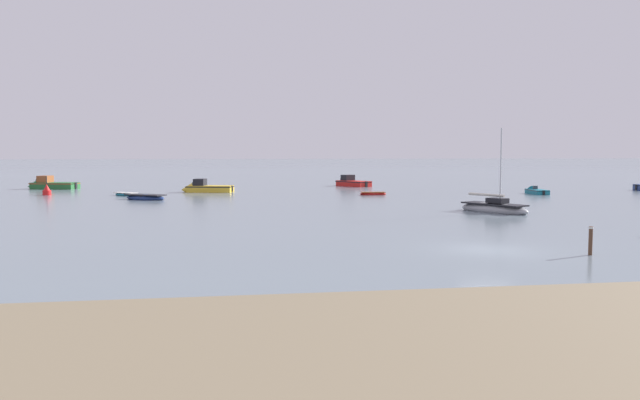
# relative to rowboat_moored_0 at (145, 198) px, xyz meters

# --- Properties ---
(ground_plane) EXTENTS (800.00, 800.00, 0.00)m
(ground_plane) POSITION_rel_rowboat_moored_0_xyz_m (20.74, -35.38, -0.20)
(ground_plane) COLOR slate
(rowboat_moored_0) EXTENTS (4.66, 3.78, 0.72)m
(rowboat_moored_0) POSITION_rel_rowboat_moored_0_xyz_m (0.00, 0.00, 0.00)
(rowboat_moored_0) COLOR navy
(rowboat_moored_0) RESTS_ON ground
(motorboat_moored_2) EXTENTS (6.53, 3.61, 2.36)m
(motorboat_moored_2) POSITION_rel_rowboat_moored_0_xyz_m (5.23, 10.92, 0.16)
(motorboat_moored_2) COLOR gold
(motorboat_moored_2) RESTS_ON ground
(rowboat_moored_2) EXTENTS (3.00, 1.19, 0.47)m
(rowboat_moored_2) POSITION_rel_rowboat_moored_0_xyz_m (24.20, 3.04, -0.07)
(rowboat_moored_2) COLOR red
(rowboat_moored_2) RESTS_ON ground
(motorboat_moored_4) EXTENTS (1.83, 4.29, 1.43)m
(motorboat_moored_4) POSITION_rel_rowboat_moored_0_xyz_m (43.02, 2.25, 0.00)
(motorboat_moored_4) COLOR #197084
(motorboat_moored_4) RESTS_ON ground
(motorboat_moored_5) EXTENTS (7.07, 4.11, 2.55)m
(motorboat_moored_5) POSITION_rel_rowboat_moored_0_xyz_m (-14.88, 20.46, 0.19)
(motorboat_moored_5) COLOR #23602D
(motorboat_moored_5) RESTS_ON ground
(sailboat_moored_0) EXTENTS (4.65, 6.39, 6.97)m
(sailboat_moored_0) POSITION_rel_rowboat_moored_0_xyz_m (29.09, -17.53, 0.11)
(sailboat_moored_0) COLOR gray
(sailboat_moored_0) RESTS_ON ground
(motorboat_moored_8) EXTENTS (4.84, 6.39, 2.33)m
(motorboat_moored_8) POSITION_rel_rowboat_moored_0_xyz_m (25.12, 21.15, 0.16)
(motorboat_moored_8) COLOR red
(motorboat_moored_8) RESTS_ON ground
(rowboat_moored_4) EXTENTS (3.00, 2.70, 0.48)m
(rowboat_moored_4) POSITION_rel_rowboat_moored_0_xyz_m (-2.86, 6.07, -0.07)
(rowboat_moored_4) COLOR #197084
(rowboat_moored_4) RESTS_ON ground
(channel_buoy) EXTENTS (0.90, 0.90, 2.30)m
(channel_buoy) POSITION_rel_rowboat_moored_0_xyz_m (-11.60, 8.09, 0.26)
(channel_buoy) COLOR red
(channel_buoy) RESTS_ON ground
(mooring_post_left) EXTENTS (0.22, 0.22, 1.49)m
(mooring_post_left) POSITION_rel_rowboat_moored_0_xyz_m (24.73, -37.52, 0.45)
(mooring_post_left) COLOR #4D3323
(mooring_post_left) RESTS_ON ground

